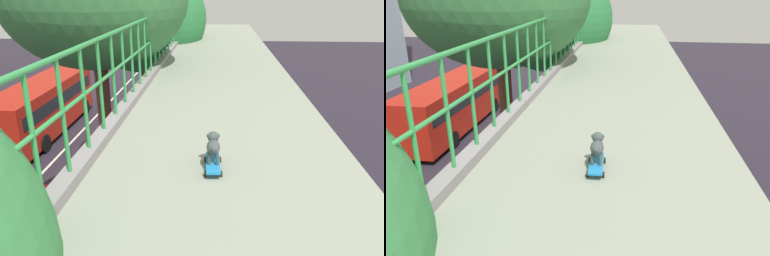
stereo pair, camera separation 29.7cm
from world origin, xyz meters
The scene contains 5 objects.
car_red_taxi_fifth centered at (-5.04, 8.67, 0.64)m, with size 1.99×3.92×1.49m.
city_bus centered at (-8.94, 18.23, 1.74)m, with size 2.64×10.22×3.04m.
roadside_tree_far centered at (-1.65, 12.84, 7.01)m, with size 4.86×4.86×9.14m.
toy_skateboard centered at (1.22, 1.64, 6.39)m, with size 0.21×0.55×0.09m.
small_dog centered at (1.22, 1.70, 6.59)m, with size 0.16×0.40×0.29m.
Camera 2 is at (1.53, -2.08, 8.23)m, focal length 34.87 mm.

